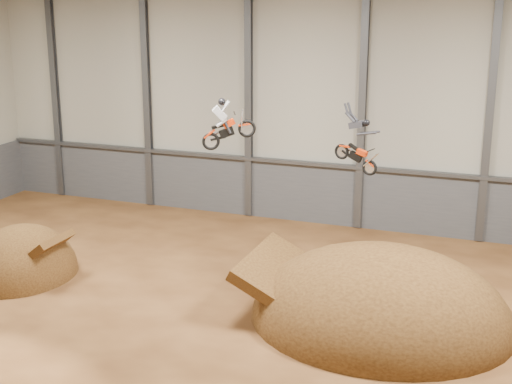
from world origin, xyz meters
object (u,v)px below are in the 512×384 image
landing_ramp (380,322)px  fmx_rider_a (232,118)px  fmx_rider_b (354,139)px  takeoff_ramp (23,276)px

landing_ramp → fmx_rider_a: size_ratio=4.48×
fmx_rider_b → fmx_rider_a: bearing=-151.6°
takeoff_ramp → fmx_rider_b: fmx_rider_b is taller
fmx_rider_b → landing_ramp: bearing=-36.2°
landing_ramp → fmx_rider_b: fmx_rider_b is taller
fmx_rider_b → takeoff_ramp: bearing=-153.1°
takeoff_ramp → landing_ramp: 16.85m
fmx_rider_a → fmx_rider_b: size_ratio=0.86×
takeoff_ramp → fmx_rider_a: bearing=11.6°
fmx_rider_a → fmx_rider_b: 5.22m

